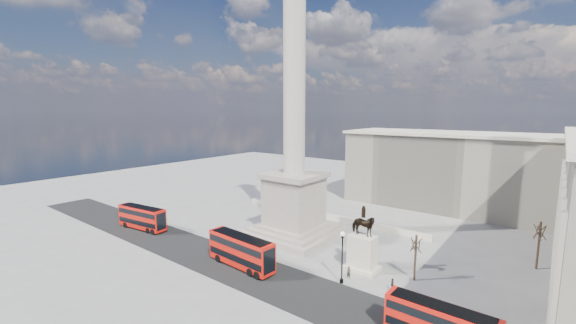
# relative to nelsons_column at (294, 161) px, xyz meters

# --- Properties ---
(ground) EXTENTS (180.00, 180.00, 0.00)m
(ground) POSITION_rel_nelsons_column_xyz_m (0.00, -5.00, -12.92)
(ground) COLOR gray
(ground) RESTS_ON ground
(asphalt_road) EXTENTS (120.00, 9.00, 0.01)m
(asphalt_road) POSITION_rel_nelsons_column_xyz_m (5.00, -15.00, -12.91)
(asphalt_road) COLOR black
(asphalt_road) RESTS_ON ground
(nelsons_column) EXTENTS (14.00, 14.00, 49.85)m
(nelsons_column) POSITION_rel_nelsons_column_xyz_m (0.00, 0.00, 0.00)
(nelsons_column) COLOR #A49788
(nelsons_column) RESTS_ON ground
(balustrade_wall) EXTENTS (40.00, 0.60, 1.10)m
(balustrade_wall) POSITION_rel_nelsons_column_xyz_m (0.00, 11.00, -12.37)
(balustrade_wall) COLOR beige
(balustrade_wall) RESTS_ON ground
(building_northeast) EXTENTS (51.00, 17.00, 16.60)m
(building_northeast) POSITION_rel_nelsons_column_xyz_m (20.00, 35.00, -4.59)
(building_northeast) COLOR #B4AD93
(building_northeast) RESTS_ON ground
(red_bus_a) EXTENTS (10.42, 3.64, 4.14)m
(red_bus_a) POSITION_rel_nelsons_column_xyz_m (-23.32, -14.53, -10.75)
(red_bus_a) COLOR red
(red_bus_a) RESTS_ON ground
(red_bus_b) EXTENTS (10.99, 3.17, 4.40)m
(red_bus_b) POSITION_rel_nelsons_column_xyz_m (1.99, -14.64, -10.61)
(red_bus_b) COLOR red
(red_bus_b) RESTS_ON ground
(victorian_lamp) EXTENTS (0.57, 0.57, 6.65)m
(victorian_lamp) POSITION_rel_nelsons_column_xyz_m (15.10, -10.25, -9.00)
(victorian_lamp) COLOR black
(victorian_lamp) RESTS_ON ground
(equestrian_statue) EXTENTS (4.31, 3.23, 8.89)m
(equestrian_statue) POSITION_rel_nelsons_column_xyz_m (15.41, -5.28, -9.80)
(equestrian_statue) COLOR beige
(equestrian_statue) RESTS_ON ground
(bare_tree_mid) EXTENTS (1.64, 1.64, 6.24)m
(bare_tree_mid) POSITION_rel_nelsons_column_xyz_m (22.02, -3.98, -8.00)
(bare_tree_mid) COLOR #332319
(bare_tree_mid) RESTS_ON ground
(bare_tree_far) EXTENTS (1.71, 1.71, 6.97)m
(bare_tree_far) POSITION_rel_nelsons_column_xyz_m (34.03, 9.36, -7.43)
(bare_tree_far) COLOR #332319
(bare_tree_far) RESTS_ON ground
(pedestrian_walking) EXTENTS (0.63, 0.45, 1.64)m
(pedestrian_walking) POSITION_rel_nelsons_column_xyz_m (15.26, -8.71, -12.10)
(pedestrian_walking) COLOR #2A2924
(pedestrian_walking) RESTS_ON ground
(pedestrian_standing) EXTENTS (1.06, 0.90, 1.91)m
(pedestrian_standing) POSITION_rel_nelsons_column_xyz_m (28.76, -11.50, -11.96)
(pedestrian_standing) COLOR #2A2924
(pedestrian_standing) RESTS_ON ground
(pedestrian_crossing) EXTENTS (0.72, 0.99, 1.55)m
(pedestrian_crossing) POSITION_rel_nelsons_column_xyz_m (20.83, -8.27, -12.14)
(pedestrian_crossing) COLOR #2A2924
(pedestrian_crossing) RESTS_ON ground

